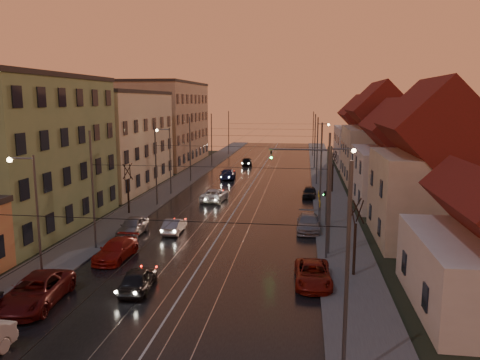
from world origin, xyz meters
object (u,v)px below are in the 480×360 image
at_px(parked_left_1, 35,291).
at_px(parked_left_2, 116,250).
at_px(parked_right_0, 313,274).
at_px(driving_car_4, 247,161).
at_px(driving_car_3, 228,174).
at_px(parked_left_3, 133,226).
at_px(driving_car_2, 215,195).
at_px(street_lamp_1, 335,190).
at_px(street_lamp_3, 320,144).
at_px(driving_car_0, 138,279).
at_px(traffic_light_mast, 316,176).
at_px(street_lamp_0, 32,207).
at_px(parked_right_2, 309,192).
at_px(parked_right_1, 308,223).
at_px(street_lamp_2, 168,154).
at_px(driving_car_1, 174,226).

relative_size(parked_left_1, parked_left_2, 1.19).
bearing_deg(parked_right_0, driving_car_4, 99.24).
height_order(parked_left_2, parked_right_0, parked_left_2).
distance_m(driving_car_4, parked_right_0, 53.20).
xyz_separation_m(driving_car_3, parked_right_0, (11.49, -37.92, -0.09)).
distance_m(parked_left_2, parked_left_3, 6.14).
distance_m(driving_car_2, parked_right_0, 25.16).
distance_m(street_lamp_1, street_lamp_3, 36.00).
bearing_deg(driving_car_0, traffic_light_mast, -129.28).
distance_m(street_lamp_1, driving_car_2, 21.43).
bearing_deg(driving_car_4, parked_left_2, 78.42).
relative_size(driving_car_2, parked_right_0, 1.06).
bearing_deg(driving_car_3, parked_left_2, 80.88).
bearing_deg(parked_right_0, street_lamp_0, -174.05).
height_order(street_lamp_0, driving_car_4, street_lamp_0).
bearing_deg(street_lamp_1, driving_car_3, 111.93).
distance_m(driving_car_4, parked_right_2, 27.96).
bearing_deg(parked_left_2, driving_car_0, -53.25).
bearing_deg(street_lamp_1, parked_left_3, 168.98).
bearing_deg(traffic_light_mast, parked_left_3, -162.45).
bearing_deg(parked_right_1, street_lamp_0, -138.44).
bearing_deg(parked_left_1, parked_left_2, 74.66).
height_order(driving_car_4, parked_left_1, parked_left_1).
bearing_deg(parked_left_1, parked_right_1, 43.59).
height_order(street_lamp_2, driving_car_0, street_lamp_2).
height_order(driving_car_0, parked_right_2, driving_car_0).
height_order(traffic_light_mast, parked_right_2, traffic_light_mast).
xyz_separation_m(street_lamp_1, driving_car_4, (-12.01, 46.53, -4.15)).
bearing_deg(street_lamp_0, parked_left_1, -60.90).
bearing_deg(parked_right_1, driving_car_0, -124.75).
xyz_separation_m(street_lamp_2, driving_car_4, (6.20, 26.53, -4.15)).
bearing_deg(parked_left_3, parked_right_2, 48.95).
distance_m(street_lamp_1, driving_car_3, 35.06).
xyz_separation_m(driving_car_3, parked_right_1, (11.29, -25.86, -0.04)).
relative_size(street_lamp_2, driving_car_3, 1.57).
distance_m(driving_car_3, parked_right_2, 16.38).
relative_size(street_lamp_0, parked_left_1, 1.41).
height_order(traffic_light_mast, parked_right_1, traffic_light_mast).
distance_m(street_lamp_1, traffic_light_mast, 8.08).
xyz_separation_m(street_lamp_2, parked_right_0, (16.70, -25.63, -4.23)).
bearing_deg(street_lamp_2, parked_right_0, -56.92).
relative_size(driving_car_4, parked_left_1, 0.76).
height_order(street_lamp_2, street_lamp_3, same).
relative_size(street_lamp_0, street_lamp_1, 1.00).
distance_m(driving_car_3, driving_car_4, 14.27).
bearing_deg(street_lamp_2, traffic_light_mast, -35.07).
xyz_separation_m(driving_car_1, parked_right_1, (11.34, 2.20, 0.07)).
height_order(street_lamp_2, parked_left_2, street_lamp_2).
bearing_deg(driving_car_4, parked_left_3, 76.53).
xyz_separation_m(street_lamp_0, parked_right_2, (16.70, 28.62, -4.25)).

